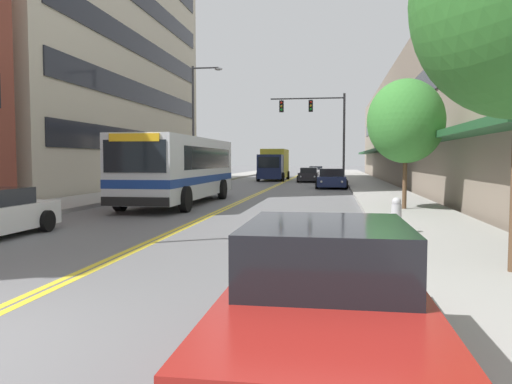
{
  "coord_description": "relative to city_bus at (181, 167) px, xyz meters",
  "views": [
    {
      "loc": [
        4.37,
        -4.63,
        2.0
      ],
      "look_at": [
        -0.33,
        25.77,
        0.01
      ],
      "focal_mm": 35.0,
      "sensor_mm": 36.0,
      "label": 1
    }
  ],
  "objects": [
    {
      "name": "fire_hydrant",
      "position": [
        8.45,
        -9.15,
        -1.07
      ],
      "size": [
        0.34,
        0.26,
        0.89
      ],
      "color": "#B7B7BC",
      "rests_on": "sidewalk_right"
    },
    {
      "name": "car_slate_blue_parked_right_mid",
      "position": [
        6.78,
        19.88,
        -1.12
      ],
      "size": [
        2.04,
        4.81,
        1.19
      ],
      "color": "#475675",
      "rests_on": "ground_plane"
    },
    {
      "name": "car_charcoal_moving_second",
      "position": [
        4.7,
        23.69,
        -1.08
      ],
      "size": [
        1.98,
        4.58,
        1.29
      ],
      "color": "#232328",
      "rests_on": "ground_plane"
    },
    {
      "name": "box_truck",
      "position": [
        1.14,
        26.6,
        -0.12
      ],
      "size": [
        2.57,
        7.56,
        3.04
      ],
      "color": "#19234C",
      "rests_on": "ground_plane"
    },
    {
      "name": "street_lamp_left_far",
      "position": [
        -2.52,
        11.9,
        3.31
      ],
      "size": [
        2.19,
        0.28,
        8.48
      ],
      "color": "#47474C",
      "rests_on": "ground_plane"
    },
    {
      "name": "storefront_row_right",
      "position": [
        15.51,
        19.66,
        3.1
      ],
      "size": [
        9.1,
        68.0,
        9.58
      ],
      "color": "gray",
      "rests_on": "ground_plane"
    },
    {
      "name": "sidewalk_left",
      "position": [
        -4.63,
        19.66,
        -1.6
      ],
      "size": [
        3.28,
        106.0,
        0.17
      ],
      "color": "#9E9B96",
      "rests_on": "ground_plane"
    },
    {
      "name": "ground_plane",
      "position": [
        2.51,
        19.66,
        -1.68
      ],
      "size": [
        240.0,
        240.0,
        0.0
      ],
      "primitive_type": "plane",
      "color": "slate"
    },
    {
      "name": "car_beige_parked_left_near",
      "position": [
        -1.86,
        12.14,
        -1.02
      ],
      "size": [
        2.09,
        4.33,
        1.44
      ],
      "color": "#BCAD89",
      "rests_on": "ground_plane"
    },
    {
      "name": "sidewalk_right",
      "position": [
        9.65,
        19.66,
        -1.6
      ],
      "size": [
        3.28,
        106.0,
        0.17
      ],
      "color": "#9E9B96",
      "rests_on": "ground_plane"
    },
    {
      "name": "centre_line",
      "position": [
        2.51,
        19.66,
        -1.68
      ],
      "size": [
        0.34,
        106.0,
        0.01
      ],
      "color": "yellow",
      "rests_on": "ground_plane"
    },
    {
      "name": "city_bus",
      "position": [
        0.0,
        0.0,
        0.0
      ],
      "size": [
        2.92,
        10.59,
        2.97
      ],
      "color": "silver",
      "rests_on": "ground_plane"
    },
    {
      "name": "street_tree_right_mid",
      "position": [
        9.53,
        -2.7,
        1.75
      ],
      "size": [
        2.84,
        2.84,
        4.83
      ],
      "color": "brown",
      "rests_on": "sidewalk_right"
    },
    {
      "name": "car_silver_moving_lead",
      "position": [
        4.73,
        41.96,
        -1.11
      ],
      "size": [
        2.13,
        4.68,
        1.19
      ],
      "color": "#B7B7BC",
      "rests_on": "ground_plane"
    },
    {
      "name": "car_navy_parked_right_far",
      "position": [
        6.79,
        13.7,
        -1.05
      ],
      "size": [
        2.2,
        4.46,
        1.38
      ],
      "color": "#19234C",
      "rests_on": "ground_plane"
    },
    {
      "name": "car_red_parked_right_foreground",
      "position": [
        6.82,
        -17.45,
        -1.03
      ],
      "size": [
        1.99,
        4.26,
        1.42
      ],
      "color": "maroon",
      "rests_on": "ground_plane"
    },
    {
      "name": "traffic_signal_mast",
      "position": [
        5.8,
        18.27,
        3.45
      ],
      "size": [
        5.95,
        0.38,
        7.24
      ],
      "color": "#47474C",
      "rests_on": "ground_plane"
    }
  ]
}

